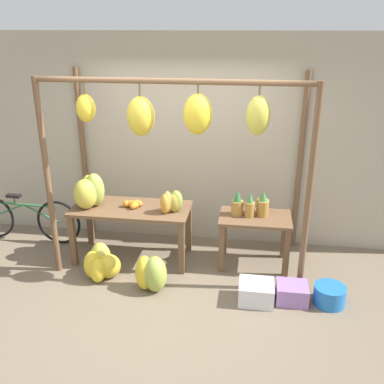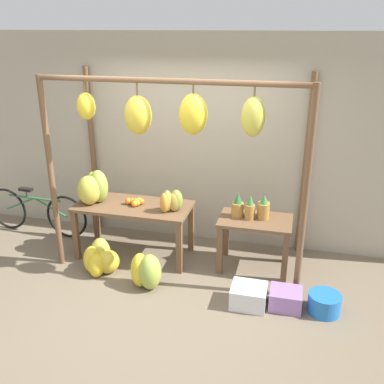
{
  "view_description": "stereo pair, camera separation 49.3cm",
  "coord_description": "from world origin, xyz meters",
  "px_view_note": "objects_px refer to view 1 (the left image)",
  "views": [
    {
      "loc": [
        0.85,
        -3.94,
        2.85
      ],
      "look_at": [
        0.15,
        0.85,
        0.97
      ],
      "focal_mm": 40.0,
      "sensor_mm": 36.0,
      "label": 1
    },
    {
      "loc": [
        1.33,
        -3.84,
        2.85
      ],
      "look_at": [
        0.15,
        0.85,
        0.97
      ],
      "focal_mm": 40.0,
      "sensor_mm": 36.0,
      "label": 2
    }
  ],
  "objects_px": {
    "pineapple_cluster": "(253,205)",
    "fruit_crate_white": "(256,292)",
    "blue_bucket": "(329,295)",
    "papaya_pile": "(172,202)",
    "orange_pile": "(133,204)",
    "fruit_crate_purple": "(292,293)",
    "parked_bicycle": "(25,218)",
    "banana_pile_ground_left": "(101,264)",
    "banana_pile_ground_right": "(151,274)",
    "banana_pile_on_table": "(89,192)"
  },
  "relations": [
    {
      "from": "banana_pile_on_table",
      "to": "fruit_crate_white",
      "type": "distance_m",
      "value": 2.37
    },
    {
      "from": "banana_pile_ground_right",
      "to": "papaya_pile",
      "type": "distance_m",
      "value": 0.9
    },
    {
      "from": "fruit_crate_white",
      "to": "blue_bucket",
      "type": "distance_m",
      "value": 0.8
    },
    {
      "from": "fruit_crate_purple",
      "to": "blue_bucket",
      "type": "bearing_deg",
      "value": 1.29
    },
    {
      "from": "banana_pile_ground_left",
      "to": "blue_bucket",
      "type": "xyz_separation_m",
      "value": [
        2.65,
        -0.16,
        -0.07
      ]
    },
    {
      "from": "banana_pile_ground_right",
      "to": "papaya_pile",
      "type": "bearing_deg",
      "value": 78.34
    },
    {
      "from": "orange_pile",
      "to": "banana_pile_ground_left",
      "type": "height_order",
      "value": "orange_pile"
    },
    {
      "from": "pineapple_cluster",
      "to": "fruit_crate_purple",
      "type": "distance_m",
      "value": 1.15
    },
    {
      "from": "fruit_crate_purple",
      "to": "parked_bicycle",
      "type": "bearing_deg",
      "value": 165.47
    },
    {
      "from": "blue_bucket",
      "to": "papaya_pile",
      "type": "bearing_deg",
      "value": 162.05
    },
    {
      "from": "banana_pile_on_table",
      "to": "fruit_crate_purple",
      "type": "height_order",
      "value": "banana_pile_on_table"
    },
    {
      "from": "pineapple_cluster",
      "to": "fruit_crate_white",
      "type": "bearing_deg",
      "value": -84.75
    },
    {
      "from": "banana_pile_ground_right",
      "to": "blue_bucket",
      "type": "bearing_deg",
      "value": 0.69
    },
    {
      "from": "banana_pile_ground_left",
      "to": "blue_bucket",
      "type": "height_order",
      "value": "banana_pile_ground_left"
    },
    {
      "from": "orange_pile",
      "to": "papaya_pile",
      "type": "relative_size",
      "value": 0.82
    },
    {
      "from": "orange_pile",
      "to": "fruit_crate_purple",
      "type": "distance_m",
      "value": 2.18
    },
    {
      "from": "pineapple_cluster",
      "to": "fruit_crate_purple",
      "type": "height_order",
      "value": "pineapple_cluster"
    },
    {
      "from": "banana_pile_on_table",
      "to": "banana_pile_ground_right",
      "type": "relative_size",
      "value": 1.09
    },
    {
      "from": "blue_bucket",
      "to": "banana_pile_ground_right",
      "type": "bearing_deg",
      "value": -179.31
    },
    {
      "from": "orange_pile",
      "to": "pineapple_cluster",
      "type": "xyz_separation_m",
      "value": [
        1.5,
        0.09,
        0.04
      ]
    },
    {
      "from": "banana_pile_on_table",
      "to": "fruit_crate_white",
      "type": "bearing_deg",
      "value": -18.46
    },
    {
      "from": "orange_pile",
      "to": "pineapple_cluster",
      "type": "bearing_deg",
      "value": 3.59
    },
    {
      "from": "blue_bucket",
      "to": "fruit_crate_purple",
      "type": "relative_size",
      "value": 1.01
    },
    {
      "from": "blue_bucket",
      "to": "fruit_crate_purple",
      "type": "height_order",
      "value": "blue_bucket"
    },
    {
      "from": "banana_pile_ground_left",
      "to": "parked_bicycle",
      "type": "relative_size",
      "value": 0.29
    },
    {
      "from": "fruit_crate_purple",
      "to": "fruit_crate_white",
      "type": "bearing_deg",
      "value": -170.93
    },
    {
      "from": "pineapple_cluster",
      "to": "banana_pile_ground_left",
      "type": "relative_size",
      "value": 0.94
    },
    {
      "from": "orange_pile",
      "to": "blue_bucket",
      "type": "height_order",
      "value": "orange_pile"
    },
    {
      "from": "pineapple_cluster",
      "to": "banana_pile_ground_right",
      "type": "bearing_deg",
      "value": -144.39
    },
    {
      "from": "parked_bicycle",
      "to": "fruit_crate_white",
      "type": "bearing_deg",
      "value": -17.23
    },
    {
      "from": "banana_pile_on_table",
      "to": "papaya_pile",
      "type": "xyz_separation_m",
      "value": [
        1.06,
        -0.04,
        -0.06
      ]
    },
    {
      "from": "banana_pile_ground_right",
      "to": "blue_bucket",
      "type": "height_order",
      "value": "banana_pile_ground_right"
    },
    {
      "from": "banana_pile_on_table",
      "to": "orange_pile",
      "type": "xyz_separation_m",
      "value": [
        0.55,
        0.04,
        -0.15
      ]
    },
    {
      "from": "papaya_pile",
      "to": "banana_pile_ground_right",
      "type": "bearing_deg",
      "value": -101.66
    },
    {
      "from": "banana_pile_ground_left",
      "to": "fruit_crate_purple",
      "type": "xyz_separation_m",
      "value": [
        2.25,
        -0.17,
        -0.07
      ]
    },
    {
      "from": "pineapple_cluster",
      "to": "fruit_crate_white",
      "type": "height_order",
      "value": "pineapple_cluster"
    },
    {
      "from": "banana_pile_ground_left",
      "to": "parked_bicycle",
      "type": "bearing_deg",
      "value": 150.68
    },
    {
      "from": "banana_pile_ground_right",
      "to": "parked_bicycle",
      "type": "distance_m",
      "value": 2.24
    },
    {
      "from": "fruit_crate_white",
      "to": "papaya_pile",
      "type": "xyz_separation_m",
      "value": [
        -1.06,
        0.67,
        0.73
      ]
    },
    {
      "from": "pineapple_cluster",
      "to": "blue_bucket",
      "type": "relative_size",
      "value": 1.32
    },
    {
      "from": "orange_pile",
      "to": "fruit_crate_white",
      "type": "xyz_separation_m",
      "value": [
        1.57,
        -0.75,
        -0.64
      ]
    },
    {
      "from": "papaya_pile",
      "to": "fruit_crate_purple",
      "type": "relative_size",
      "value": 0.88
    },
    {
      "from": "banana_pile_ground_left",
      "to": "papaya_pile",
      "type": "xyz_separation_m",
      "value": [
        0.79,
        0.44,
        0.67
      ]
    },
    {
      "from": "blue_bucket",
      "to": "fruit_crate_white",
      "type": "bearing_deg",
      "value": -174.85
    },
    {
      "from": "papaya_pile",
      "to": "banana_pile_ground_left",
      "type": "bearing_deg",
      "value": -150.99
    },
    {
      "from": "parked_bicycle",
      "to": "banana_pile_ground_left",
      "type": "bearing_deg",
      "value": -29.32
    },
    {
      "from": "fruit_crate_white",
      "to": "blue_bucket",
      "type": "xyz_separation_m",
      "value": [
        0.79,
        0.07,
        -0.01
      ]
    },
    {
      "from": "banana_pile_ground_right",
      "to": "fruit_crate_purple",
      "type": "bearing_deg",
      "value": 0.53
    },
    {
      "from": "fruit_crate_white",
      "to": "fruit_crate_purple",
      "type": "xyz_separation_m",
      "value": [
        0.39,
        0.06,
        -0.01
      ]
    },
    {
      "from": "orange_pile",
      "to": "banana_pile_ground_left",
      "type": "bearing_deg",
      "value": -118.67
    }
  ]
}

